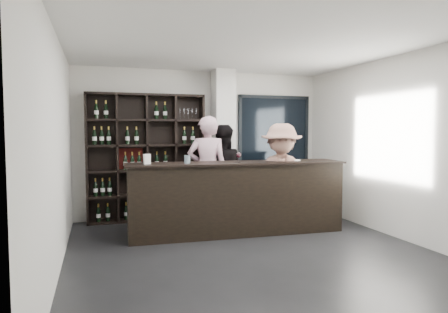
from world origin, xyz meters
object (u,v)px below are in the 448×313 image
object	(u,v)px
wine_shelf	(147,158)
taster_black	(222,172)
customer	(281,177)
taster_pink	(207,171)
tasting_counter	(237,198)

from	to	relation	value
wine_shelf	taster_black	xyz separation A→B (m)	(1.39, -0.34, -0.29)
wine_shelf	customer	xyz separation A→B (m)	(2.09, -1.52, -0.28)
taster_pink	customer	size ratio (longest dim) A/B	1.08
wine_shelf	customer	bearing A→B (deg)	-36.00
tasting_counter	customer	distance (m)	0.85
tasting_counter	taster_black	xyz separation A→B (m)	(0.09, 1.12, 0.31)
taster_pink	customer	xyz separation A→B (m)	(1.09, -0.80, -0.07)
wine_shelf	taster_pink	world-z (taller)	wine_shelf
taster_black	customer	bearing A→B (deg)	131.81
wine_shelf	taster_pink	size ratio (longest dim) A/B	1.22
taster_pink	taster_black	distance (m)	0.54
taster_black	customer	size ratio (longest dim) A/B	0.99
wine_shelf	tasting_counter	size ratio (longest dim) A/B	0.66
customer	taster_pink	bearing A→B (deg)	164.16
taster_black	wine_shelf	bearing A→B (deg)	-2.76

